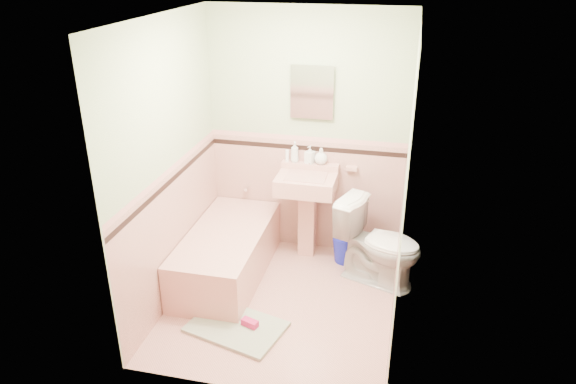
% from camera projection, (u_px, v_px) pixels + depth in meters
% --- Properties ---
extents(floor, '(2.20, 2.20, 0.00)m').
position_uv_depth(floor, '(282.00, 302.00, 4.93)').
color(floor, tan).
rests_on(floor, ground).
extents(ceiling, '(2.20, 2.20, 0.00)m').
position_uv_depth(ceiling, '(280.00, 18.00, 3.89)').
color(ceiling, white).
rests_on(ceiling, ground).
extents(wall_back, '(2.50, 0.00, 2.50)m').
position_uv_depth(wall_back, '(307.00, 135.00, 5.39)').
color(wall_back, beige).
rests_on(wall_back, ground).
extents(wall_front, '(2.50, 0.00, 2.50)m').
position_uv_depth(wall_front, '(241.00, 241.00, 3.43)').
color(wall_front, beige).
rests_on(wall_front, ground).
extents(wall_left, '(0.00, 2.50, 2.50)m').
position_uv_depth(wall_left, '(168.00, 166.00, 4.61)').
color(wall_left, beige).
rests_on(wall_left, ground).
extents(wall_right, '(0.00, 2.50, 2.50)m').
position_uv_depth(wall_right, '(405.00, 188.00, 4.21)').
color(wall_right, beige).
rests_on(wall_right, ground).
extents(wainscot_back, '(2.00, 0.00, 2.00)m').
position_uv_depth(wainscot_back, '(306.00, 195.00, 5.64)').
color(wainscot_back, '#D49A8E').
rests_on(wainscot_back, ground).
extents(wainscot_front, '(2.00, 0.00, 2.00)m').
position_uv_depth(wainscot_front, '(245.00, 323.00, 3.71)').
color(wainscot_front, '#D49A8E').
rests_on(wainscot_front, ground).
extents(wainscot_left, '(0.00, 2.20, 2.20)m').
position_uv_depth(wainscot_left, '(176.00, 233.00, 4.88)').
color(wainscot_left, '#D49A8E').
rests_on(wainscot_left, ground).
extents(wainscot_right, '(0.00, 2.20, 2.20)m').
position_uv_depth(wainscot_right, '(397.00, 259.00, 4.48)').
color(wainscot_right, '#D49A8E').
rests_on(wainscot_right, ground).
extents(accent_back, '(2.00, 0.00, 2.00)m').
position_uv_depth(accent_back, '(306.00, 148.00, 5.42)').
color(accent_back, black).
rests_on(accent_back, ground).
extents(accent_front, '(2.00, 0.00, 2.00)m').
position_uv_depth(accent_front, '(242.00, 257.00, 3.50)').
color(accent_front, black).
rests_on(accent_front, ground).
extents(accent_left, '(0.00, 2.20, 2.20)m').
position_uv_depth(accent_left, '(171.00, 181.00, 4.66)').
color(accent_left, black).
rests_on(accent_left, ground).
extents(accent_right, '(0.00, 2.20, 2.20)m').
position_uv_depth(accent_right, '(401.00, 202.00, 4.26)').
color(accent_right, black).
rests_on(accent_right, ground).
extents(cap_back, '(2.00, 0.00, 2.00)m').
position_uv_depth(cap_back, '(307.00, 139.00, 5.38)').
color(cap_back, '#D28F88').
rests_on(cap_back, ground).
extents(cap_front, '(2.00, 0.00, 2.00)m').
position_uv_depth(cap_front, '(242.00, 244.00, 3.46)').
color(cap_front, '#D28F88').
rests_on(cap_front, ground).
extents(cap_left, '(0.00, 2.20, 2.20)m').
position_uv_depth(cap_left, '(170.00, 170.00, 4.62)').
color(cap_left, '#D28F88').
rests_on(cap_left, ground).
extents(cap_right, '(0.00, 2.20, 2.20)m').
position_uv_depth(cap_right, '(403.00, 191.00, 4.22)').
color(cap_right, '#D28F88').
rests_on(cap_right, ground).
extents(bathtub, '(0.70, 1.50, 0.45)m').
position_uv_depth(bathtub, '(227.00, 255.00, 5.25)').
color(bathtub, tan).
rests_on(bathtub, floor).
extents(tub_faucet, '(0.04, 0.12, 0.04)m').
position_uv_depth(tub_faucet, '(247.00, 188.00, 5.73)').
color(tub_faucet, silver).
rests_on(tub_faucet, wall_back).
extents(sink, '(0.58, 0.48, 0.92)m').
position_uv_depth(sink, '(306.00, 217.00, 5.49)').
color(sink, tan).
rests_on(sink, floor).
extents(sink_faucet, '(0.02, 0.02, 0.10)m').
position_uv_depth(sink_faucet, '(309.00, 167.00, 5.41)').
color(sink_faucet, silver).
rests_on(sink_faucet, sink).
extents(medicine_cabinet, '(0.38, 0.04, 0.47)m').
position_uv_depth(medicine_cabinet, '(312.00, 92.00, 5.16)').
color(medicine_cabinet, white).
rests_on(medicine_cabinet, wall_back).
extents(soap_dish, '(0.11, 0.07, 0.04)m').
position_uv_depth(soap_dish, '(352.00, 168.00, 5.38)').
color(soap_dish, tan).
rests_on(soap_dish, wall_back).
extents(soap_bottle_left, '(0.10, 0.11, 0.21)m').
position_uv_depth(soap_bottle_left, '(295.00, 152.00, 5.42)').
color(soap_bottle_left, '#B2B2B2').
rests_on(soap_bottle_left, sink).
extents(soap_bottle_mid, '(0.11, 0.11, 0.18)m').
position_uv_depth(soap_bottle_mid, '(310.00, 154.00, 5.40)').
color(soap_bottle_mid, '#B2B2B2').
rests_on(soap_bottle_mid, sink).
extents(soap_bottle_right, '(0.17, 0.17, 0.17)m').
position_uv_depth(soap_bottle_right, '(321.00, 156.00, 5.38)').
color(soap_bottle_right, '#B2B2B2').
rests_on(soap_bottle_right, sink).
extents(tube, '(0.04, 0.04, 0.12)m').
position_uv_depth(tube, '(287.00, 156.00, 5.46)').
color(tube, white).
rests_on(tube, sink).
extents(toilet, '(0.91, 0.71, 0.82)m').
position_uv_depth(toilet, '(379.00, 244.00, 5.09)').
color(toilet, white).
rests_on(toilet, floor).
extents(bucket, '(0.35, 0.35, 0.29)m').
position_uv_depth(bucket, '(346.00, 248.00, 5.53)').
color(bucket, '#141DBC').
rests_on(bucket, floor).
extents(bath_mat, '(0.89, 0.70, 0.03)m').
position_uv_depth(bath_mat, '(236.00, 327.00, 4.58)').
color(bath_mat, gray).
rests_on(bath_mat, floor).
extents(shoe, '(0.16, 0.11, 0.06)m').
position_uv_depth(shoe, '(250.00, 323.00, 4.56)').
color(shoe, '#BF1E59').
rests_on(shoe, bath_mat).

